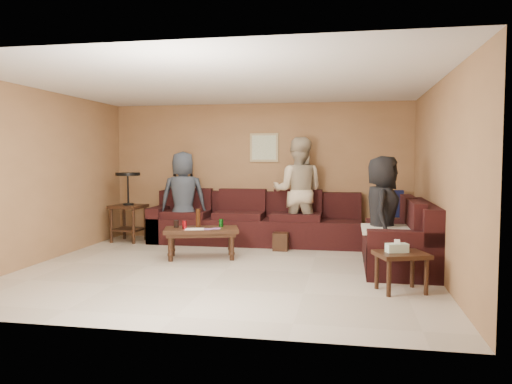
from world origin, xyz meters
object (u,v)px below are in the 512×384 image
at_px(sectional_sofa, 297,231).
at_px(waste_bin, 281,241).
at_px(coffee_table, 201,233).
at_px(person_middle, 298,191).
at_px(side_table_right, 401,258).
at_px(end_table_left, 128,205).
at_px(person_left, 183,198).
at_px(person_right, 382,213).

xyz_separation_m(sectional_sofa, waste_bin, (-0.27, -0.02, -0.18)).
bearing_deg(coffee_table, person_middle, 46.74).
relative_size(coffee_table, person_middle, 0.65).
bearing_deg(coffee_table, side_table_right, -27.11).
bearing_deg(end_table_left, side_table_right, -30.37).
bearing_deg(end_table_left, person_left, -1.29).
xyz_separation_m(coffee_table, person_middle, (1.32, 1.41, 0.54)).
bearing_deg(person_right, sectional_sofa, 55.21).
height_order(side_table_right, person_middle, person_middle).
relative_size(sectional_sofa, person_right, 3.01).
relative_size(coffee_table, end_table_left, 0.97).
xyz_separation_m(waste_bin, person_right, (1.53, -1.12, 0.63)).
bearing_deg(sectional_sofa, end_table_left, 173.41).
bearing_deg(end_table_left, waste_bin, -7.60).
height_order(side_table_right, person_left, person_left).
relative_size(side_table_right, person_right, 0.43).
height_order(coffee_table, person_left, person_left).
bearing_deg(sectional_sofa, coffee_table, -147.83).
height_order(coffee_table, person_right, person_right).
xyz_separation_m(side_table_right, person_right, (-0.13, 1.14, 0.38)).
relative_size(waste_bin, person_middle, 0.16).
xyz_separation_m(waste_bin, person_left, (-1.78, 0.35, 0.67)).
height_order(end_table_left, waste_bin, end_table_left).
relative_size(sectional_sofa, person_left, 2.86).
bearing_deg(side_table_right, end_table_left, 149.63).
relative_size(sectional_sofa, coffee_table, 3.85).
bearing_deg(person_middle, sectional_sofa, 97.60).
xyz_separation_m(coffee_table, person_right, (2.63, -0.28, 0.38)).
distance_m(side_table_right, person_left, 4.34).
distance_m(side_table_right, person_right, 1.20).
distance_m(end_table_left, person_middle, 3.07).
distance_m(sectional_sofa, person_right, 1.76).
bearing_deg(end_table_left, coffee_table, -35.15).
bearing_deg(end_table_left, person_right, -18.96).
distance_m(sectional_sofa, side_table_right, 2.67).
height_order(coffee_table, end_table_left, end_table_left).
bearing_deg(sectional_sofa, person_left, 170.74).
height_order(end_table_left, person_right, person_right).
xyz_separation_m(side_table_right, person_left, (-3.45, 2.61, 0.42)).
height_order(sectional_sofa, person_middle, person_middle).
xyz_separation_m(waste_bin, person_middle, (0.22, 0.57, 0.79)).
relative_size(side_table_right, person_left, 0.41).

